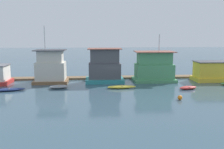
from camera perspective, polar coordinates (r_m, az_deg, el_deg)
name	(u,v)px	position (r m, az deg, el deg)	size (l,w,h in m)	color
ground_plane	(112,82)	(39.86, -0.11, -1.75)	(200.00, 200.00, 0.00)	#385160
dock_walkway	(110,77)	(43.22, -0.44, -0.67)	(51.00, 1.99, 0.30)	brown
houseboat_brown	(51,68)	(40.39, -13.79, 1.44)	(5.25, 4.17, 8.85)	brown
houseboat_teal	(105,67)	(39.64, -1.71, 1.64)	(6.02, 3.89, 5.38)	teal
houseboat_green	(154,68)	(40.94, 9.60, 1.52)	(6.70, 4.14, 7.55)	#4C9360
houseboat_yellow	(213,72)	(43.96, 22.03, 0.64)	(6.23, 3.63, 3.22)	gold
dinghy_navy	(9,90)	(36.50, -22.39, -3.19)	(4.15, 2.04, 0.39)	navy
dinghy_grey	(59,87)	(36.14, -12.04, -2.74)	(2.81, 1.78, 0.47)	gray
dinghy_yellow	(122,87)	(35.30, 2.22, -2.85)	(4.12, 1.24, 0.44)	yellow
dinghy_red	(188,88)	(36.34, 16.95, -2.90)	(2.80, 1.57, 0.45)	red
buoy_orange	(180,98)	(30.34, 15.27, -5.12)	(0.55, 0.55, 0.55)	orange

